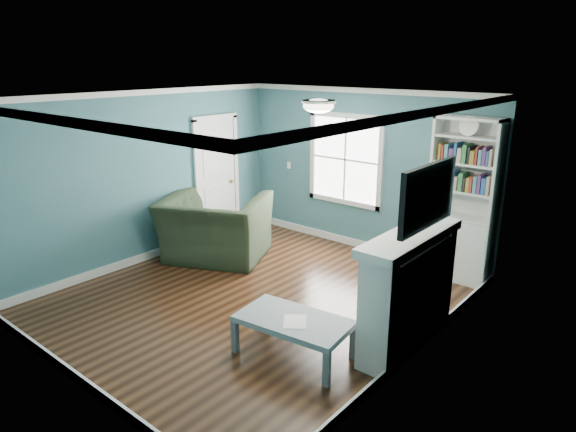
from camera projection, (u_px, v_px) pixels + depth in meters
The scene contains 13 objects.
floor at pixel (256, 297), 6.80m from camera, with size 5.00×5.00×0.00m, color black.
room_walls at pixel (254, 181), 6.33m from camera, with size 5.00×5.00×5.00m.
trim at pixel (254, 208), 6.44m from camera, with size 4.50×5.00×2.60m.
window at pixel (345, 160), 8.38m from camera, with size 1.40×0.06×1.50m.
bookshelf at pixel (461, 217), 7.13m from camera, with size 0.90×0.35×2.31m.
fireplace at pixel (409, 292), 5.49m from camera, with size 0.44×1.58×1.30m.
tv at pixel (428, 196), 5.09m from camera, with size 0.06×1.10×0.65m, color black.
door at pixel (217, 177), 8.87m from camera, with size 0.12×0.98×2.17m.
ceiling_fixture at pixel (319, 105), 5.57m from camera, with size 0.38×0.38×0.15m.
light_switch at pixel (289, 165), 9.19m from camera, with size 0.08×0.01×0.12m, color white.
recliner at pixel (215, 218), 7.95m from camera, with size 1.53×1.00×1.34m, color black.
coffee_table at pixel (294, 323), 5.38m from camera, with size 1.25×0.78×0.43m.
paper_sheet at pixel (295, 322), 5.30m from camera, with size 0.23×0.30×0.00m, color white.
Camera 1 is at (4.29, -4.47, 3.03)m, focal length 32.00 mm.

